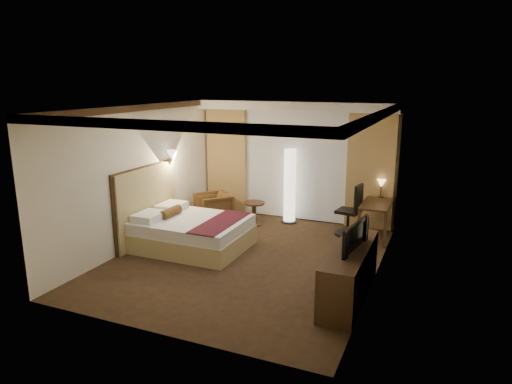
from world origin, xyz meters
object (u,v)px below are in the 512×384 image
at_px(bed, 193,233).
at_px(office_chair, 348,209).
at_px(armchair, 213,206).
at_px(side_table, 254,214).
at_px(television, 350,229).
at_px(dresser, 349,273).
at_px(desk, 376,220).
at_px(floor_lamp, 290,186).

distance_m(bed, office_chair, 3.22).
xyz_separation_m(armchair, side_table, (0.93, 0.18, -0.11)).
distance_m(armchair, television, 4.40).
relative_size(armchair, dresser, 0.37).
bearing_deg(television, bed, 82.50).
bearing_deg(side_table, television, -45.20).
bearing_deg(side_table, armchair, -168.81).
height_order(side_table, television, television).
xyz_separation_m(side_table, television, (2.64, -2.66, 0.79)).
distance_m(desk, television, 2.93).
xyz_separation_m(office_chair, television, (0.58, -2.80, 0.50)).
distance_m(floor_lamp, desk, 2.04).
distance_m(armchair, desk, 3.57).
relative_size(office_chair, television, 1.11).
height_order(bed, floor_lamp, floor_lamp).
height_order(side_table, office_chair, office_chair).
distance_m(bed, dresser, 3.31).
distance_m(bed, side_table, 1.85).
xyz_separation_m(desk, office_chair, (-0.56, -0.05, 0.18)).
bearing_deg(office_chair, armchair, -165.00).
distance_m(side_table, floor_lamp, 1.01).
height_order(desk, dresser, dresser).
bearing_deg(armchair, office_chair, 47.60).
distance_m(armchair, dresser, 4.37).
relative_size(side_table, television, 0.53).
relative_size(office_chair, dresser, 0.56).
distance_m(armchair, side_table, 0.95).
bearing_deg(desk, side_table, -175.95).
bearing_deg(armchair, television, 6.73).
bearing_deg(floor_lamp, bed, -117.26).
height_order(armchair, desk, desk).
height_order(bed, side_table, bed).
xyz_separation_m(side_table, desk, (2.62, 0.19, 0.11)).
bearing_deg(armchair, floor_lamp, 64.67).
xyz_separation_m(armchair, desk, (3.55, 0.37, 0.01)).
relative_size(floor_lamp, television, 1.70).
xyz_separation_m(armchair, office_chair, (2.99, 0.32, 0.18)).
relative_size(dresser, television, 2.00).
distance_m(side_table, dresser, 3.77).
bearing_deg(office_chair, floor_lamp, 174.63).
distance_m(side_table, office_chair, 2.09).
xyz_separation_m(bed, television, (3.16, -0.88, 0.76)).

